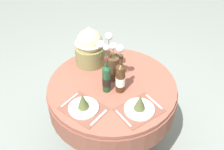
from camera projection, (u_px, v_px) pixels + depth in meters
ground at (112, 138)px, 2.75m from camera, size 8.00×8.00×0.00m
dining_table at (112, 96)px, 2.35m from camera, size 1.15×1.15×0.77m
place_setting_left at (83, 105)px, 2.00m from camera, size 0.43×0.42×0.16m
place_setting_right at (140, 106)px, 1.99m from camera, size 0.43×0.40×0.16m
flower_vase at (112, 61)px, 2.22m from camera, size 0.22×0.22×0.41m
wine_bottle_left at (107, 78)px, 2.12m from camera, size 0.07×0.07×0.34m
wine_bottle_centre at (120, 77)px, 2.11m from camera, size 0.08×0.08×0.36m
gift_tub_back_left at (90, 45)px, 2.38m from camera, size 0.28×0.28×0.39m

